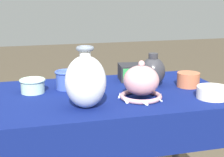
{
  "coord_description": "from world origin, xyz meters",
  "views": [
    {
      "loc": [
        -0.44,
        -1.56,
        1.25
      ],
      "look_at": [
        -0.04,
        -0.12,
        0.88
      ],
      "focal_mm": 55.0,
      "sensor_mm": 36.0,
      "label": 1
    }
  ],
  "objects_px": {
    "vase_dome_bell": "(141,83)",
    "cup_wide_celadon": "(33,85)",
    "mosaic_tile_box": "(132,72)",
    "cup_wide_cobalt": "(66,79)",
    "pot_squat_terracotta": "(189,80)",
    "jar_round_charcoal": "(153,71)",
    "pot_squat_ivory": "(213,92)",
    "vase_tall_bulbous": "(86,81)"
  },
  "relations": [
    {
      "from": "cup_wide_cobalt",
      "to": "pot_squat_ivory",
      "type": "relative_size",
      "value": 0.76
    },
    {
      "from": "pot_squat_terracotta",
      "to": "cup_wide_cobalt",
      "type": "bearing_deg",
      "value": 168.59
    },
    {
      "from": "vase_dome_bell",
      "to": "pot_squat_terracotta",
      "type": "height_order",
      "value": "vase_dome_bell"
    },
    {
      "from": "pot_squat_ivory",
      "to": "vase_tall_bulbous",
      "type": "bearing_deg",
      "value": 177.45
    },
    {
      "from": "mosaic_tile_box",
      "to": "vase_tall_bulbous",
      "type": "bearing_deg",
      "value": -123.03
    },
    {
      "from": "vase_dome_bell",
      "to": "jar_round_charcoal",
      "type": "height_order",
      "value": "vase_dome_bell"
    },
    {
      "from": "vase_tall_bulbous",
      "to": "mosaic_tile_box",
      "type": "distance_m",
      "value": 0.53
    },
    {
      "from": "vase_dome_bell",
      "to": "pot_squat_ivory",
      "type": "relative_size",
      "value": 1.43
    },
    {
      "from": "cup_wide_cobalt",
      "to": "pot_squat_ivory",
      "type": "xyz_separation_m",
      "value": [
        0.64,
        -0.33,
        -0.02
      ]
    },
    {
      "from": "cup_wide_celadon",
      "to": "jar_round_charcoal",
      "type": "distance_m",
      "value": 0.62
    },
    {
      "from": "vase_tall_bulbous",
      "to": "cup_wide_cobalt",
      "type": "bearing_deg",
      "value": 97.98
    },
    {
      "from": "pot_squat_terracotta",
      "to": "jar_round_charcoal",
      "type": "bearing_deg",
      "value": 155.11
    },
    {
      "from": "cup_wide_celadon",
      "to": "pot_squat_terracotta",
      "type": "relative_size",
      "value": 1.08
    },
    {
      "from": "cup_wide_cobalt",
      "to": "pot_squat_terracotta",
      "type": "relative_size",
      "value": 0.96
    },
    {
      "from": "vase_dome_bell",
      "to": "pot_squat_ivory",
      "type": "distance_m",
      "value": 0.34
    },
    {
      "from": "cup_wide_celadon",
      "to": "pot_squat_terracotta",
      "type": "height_order",
      "value": "pot_squat_terracotta"
    },
    {
      "from": "cup_wide_celadon",
      "to": "mosaic_tile_box",
      "type": "bearing_deg",
      "value": 11.75
    },
    {
      "from": "cup_wide_celadon",
      "to": "cup_wide_cobalt",
      "type": "distance_m",
      "value": 0.17
    },
    {
      "from": "pot_squat_ivory",
      "to": "vase_dome_bell",
      "type": "bearing_deg",
      "value": 166.36
    },
    {
      "from": "vase_tall_bulbous",
      "to": "mosaic_tile_box",
      "type": "height_order",
      "value": "vase_tall_bulbous"
    },
    {
      "from": "vase_tall_bulbous",
      "to": "pot_squat_ivory",
      "type": "bearing_deg",
      "value": -2.55
    },
    {
      "from": "vase_tall_bulbous",
      "to": "vase_dome_bell",
      "type": "xyz_separation_m",
      "value": [
        0.27,
        0.05,
        -0.04
      ]
    },
    {
      "from": "vase_dome_bell",
      "to": "jar_round_charcoal",
      "type": "xyz_separation_m",
      "value": [
        0.14,
        0.21,
        0.0
      ]
    },
    {
      "from": "mosaic_tile_box",
      "to": "jar_round_charcoal",
      "type": "relative_size",
      "value": 0.92
    },
    {
      "from": "vase_tall_bulbous",
      "to": "pot_squat_ivory",
      "type": "distance_m",
      "value": 0.6
    },
    {
      "from": "mosaic_tile_box",
      "to": "pot_squat_terracotta",
      "type": "xyz_separation_m",
      "value": [
        0.24,
        -0.22,
        -0.01
      ]
    },
    {
      "from": "vase_dome_bell",
      "to": "cup_wide_celadon",
      "type": "distance_m",
      "value": 0.53
    },
    {
      "from": "mosaic_tile_box",
      "to": "jar_round_charcoal",
      "type": "distance_m",
      "value": 0.16
    },
    {
      "from": "vase_dome_bell",
      "to": "pot_squat_terracotta",
      "type": "bearing_deg",
      "value": 22.81
    },
    {
      "from": "vase_tall_bulbous",
      "to": "jar_round_charcoal",
      "type": "bearing_deg",
      "value": 32.62
    },
    {
      "from": "mosaic_tile_box",
      "to": "cup_wide_cobalt",
      "type": "xyz_separation_m",
      "value": [
        -0.38,
        -0.09,
        0.01
      ]
    },
    {
      "from": "cup_wide_celadon",
      "to": "pot_squat_ivory",
      "type": "height_order",
      "value": "cup_wide_celadon"
    },
    {
      "from": "pot_squat_ivory",
      "to": "cup_wide_celadon",
      "type": "bearing_deg",
      "value": 158.82
    },
    {
      "from": "pot_squat_terracotta",
      "to": "vase_tall_bulbous",
      "type": "bearing_deg",
      "value": -162.44
    },
    {
      "from": "cup_wide_celadon",
      "to": "vase_dome_bell",
      "type": "bearing_deg",
      "value": -25.92
    },
    {
      "from": "vase_tall_bulbous",
      "to": "pot_squat_ivory",
      "type": "height_order",
      "value": "vase_tall_bulbous"
    },
    {
      "from": "vase_tall_bulbous",
      "to": "cup_wide_celadon",
      "type": "height_order",
      "value": "vase_tall_bulbous"
    },
    {
      "from": "mosaic_tile_box",
      "to": "cup_wide_cobalt",
      "type": "bearing_deg",
      "value": -159.41
    },
    {
      "from": "cup_wide_cobalt",
      "to": "pot_squat_ivory",
      "type": "height_order",
      "value": "cup_wide_cobalt"
    },
    {
      "from": "mosaic_tile_box",
      "to": "vase_dome_bell",
      "type": "bearing_deg",
      "value": -94.18
    },
    {
      "from": "vase_tall_bulbous",
      "to": "pot_squat_ivory",
      "type": "relative_size",
      "value": 1.78
    },
    {
      "from": "mosaic_tile_box",
      "to": "jar_round_charcoal",
      "type": "height_order",
      "value": "jar_round_charcoal"
    }
  ]
}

